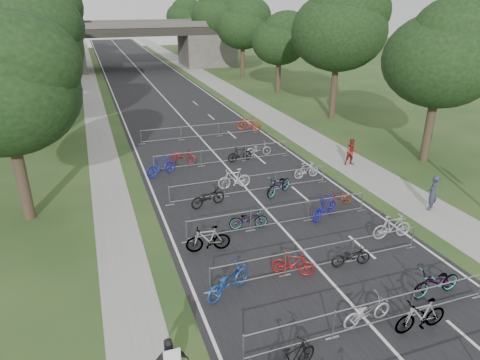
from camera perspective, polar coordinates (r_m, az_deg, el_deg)
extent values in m
cube|color=black|center=(56.98, -11.61, 12.32)|extent=(11.00, 140.00, 0.01)
cube|color=gray|center=(58.64, -3.69, 13.03)|extent=(3.00, 140.00, 0.01)
cube|color=gray|center=(56.42, -19.28, 11.42)|extent=(2.00, 140.00, 0.01)
cube|color=silver|center=(56.98, -11.61, 12.32)|extent=(0.12, 140.00, 0.00)
cube|color=#474440|center=(71.00, -23.27, 15.08)|extent=(8.00, 8.00, 5.00)
cube|color=#474440|center=(73.54, -4.43, 17.00)|extent=(8.00, 8.00, 5.00)
cube|color=black|center=(71.10, -13.98, 18.74)|extent=(30.00, 8.00, 1.20)
cube|color=#474440|center=(67.27, -13.66, 19.41)|extent=(30.00, 0.40, 0.90)
cube|color=#474440|center=(74.81, -14.42, 19.65)|extent=(30.00, 0.40, 0.90)
cube|color=white|center=(12.15, -9.04, -22.41)|extent=(0.45, 0.04, 0.55)
cylinder|color=#33261C|center=(23.23, -27.07, 0.11)|extent=(0.56, 0.56, 4.20)
ellipsoid|color=black|center=(22.14, -29.00, 9.97)|extent=(6.72, 6.72, 5.51)
sphere|color=black|center=(21.36, -28.26, 13.44)|extent=(5.38, 5.38, 5.38)
cylinder|color=#33261C|center=(31.06, 23.88, 6.29)|extent=(0.56, 0.56, 4.48)
ellipsoid|color=black|center=(30.24, 25.24, 14.25)|extent=(7.17, 7.17, 5.88)
sphere|color=black|center=(30.18, 27.23, 16.68)|extent=(5.73, 5.73, 5.73)
sphere|color=black|center=(30.37, 23.60, 12.82)|extent=(4.66, 4.66, 4.66)
cylinder|color=#33261C|center=(34.58, -25.26, 7.83)|extent=(0.56, 0.56, 4.72)
ellipsoid|color=black|center=(33.83, -26.62, 15.37)|extent=(7.56, 7.56, 6.20)
sphere|color=black|center=(33.17, -26.11, 18.01)|extent=(6.05, 6.05, 6.05)
sphere|color=black|center=(34.48, -27.10, 13.79)|extent=(4.91, 4.91, 4.91)
cylinder|color=#33261C|center=(40.25, 12.38, 11.63)|extent=(0.56, 0.56, 5.11)
ellipsoid|color=black|center=(39.61, 13.02, 18.74)|extent=(8.18, 8.18, 6.70)
sphere|color=black|center=(39.44, 14.44, 20.99)|extent=(6.54, 6.54, 6.54)
sphere|color=black|center=(39.85, 11.85, 17.38)|extent=(5.31, 5.31, 5.31)
cylinder|color=#33261C|center=(46.25, -24.33, 11.69)|extent=(0.56, 0.56, 5.25)
ellipsoid|color=black|center=(45.70, -25.42, 17.98)|extent=(8.40, 8.40, 6.89)
sphere|color=black|center=(45.10, -25.05, 20.16)|extent=(6.72, 6.72, 6.72)
sphere|color=black|center=(46.30, -25.79, 16.64)|extent=(5.46, 5.46, 5.46)
cylinder|color=#33261C|center=(50.77, 5.12, 13.62)|extent=(0.56, 0.56, 3.85)
ellipsoid|color=black|center=(50.30, 5.28, 17.87)|extent=(6.16, 6.16, 5.05)
sphere|color=black|center=(50.01, 6.25, 19.22)|extent=(4.93, 4.93, 4.93)
sphere|color=black|center=(50.62, 4.46, 17.05)|extent=(4.00, 4.00, 4.00)
cylinder|color=#33261C|center=(58.17, -23.64, 13.23)|extent=(0.56, 0.56, 4.20)
ellipsoid|color=black|center=(57.74, -24.31, 17.22)|extent=(6.72, 6.72, 5.51)
sphere|color=black|center=(57.13, -23.94, 18.61)|extent=(5.38, 5.38, 5.38)
sphere|color=black|center=(58.34, -24.65, 16.37)|extent=(4.37, 4.37, 4.37)
cylinder|color=#33261C|center=(61.71, 0.35, 15.67)|extent=(0.56, 0.56, 4.48)
ellipsoid|color=black|center=(61.31, 0.36, 19.74)|extent=(7.17, 7.17, 5.88)
sphere|color=black|center=(60.98, 1.10, 21.07)|extent=(5.73, 5.73, 5.73)
sphere|color=black|center=(61.66, -0.27, 18.93)|extent=(4.66, 4.66, 4.66)
cylinder|color=#33261C|center=(70.02, -23.28, 14.87)|extent=(0.56, 0.56, 4.72)
ellipsoid|color=black|center=(69.66, -23.90, 18.61)|extent=(7.56, 7.56, 6.20)
sphere|color=black|center=(69.08, -23.61, 19.90)|extent=(6.05, 6.05, 6.05)
sphere|color=black|center=(70.24, -24.18, 17.81)|extent=(4.91, 4.91, 4.91)
cylinder|color=#33261C|center=(72.99, -3.03, 17.03)|extent=(0.56, 0.56, 5.11)
ellipsoid|color=black|center=(72.64, -3.11, 20.96)|extent=(8.18, 8.18, 6.70)
sphere|color=black|center=(72.30, -2.53, 22.26)|extent=(6.54, 6.54, 6.54)
sphere|color=black|center=(73.02, -3.62, 20.16)|extent=(5.31, 5.31, 5.31)
cylinder|color=#33261C|center=(81.92, -23.02, 16.04)|extent=(0.56, 0.56, 5.25)
ellipsoid|color=black|center=(81.61, -23.61, 19.60)|extent=(8.40, 8.40, 6.89)
sphere|color=black|center=(81.06, -23.38, 20.82)|extent=(6.72, 6.72, 6.72)
sphere|color=black|center=(82.17, -23.84, 18.83)|extent=(5.46, 5.46, 5.46)
cylinder|color=#33261C|center=(84.56, -5.49, 17.36)|extent=(0.56, 0.56, 3.85)
ellipsoid|color=black|center=(84.27, -5.60, 19.91)|extent=(6.16, 6.16, 5.05)
sphere|color=black|center=(83.88, -5.12, 20.75)|extent=(4.93, 4.93, 4.93)
sphere|color=black|center=(84.68, -6.01, 19.38)|extent=(4.00, 4.00, 4.00)
cylinder|color=#33261C|center=(93.91, -22.75, 16.44)|extent=(0.56, 0.56, 4.20)
ellipsoid|color=black|center=(93.65, -23.16, 18.92)|extent=(6.72, 6.72, 5.51)
sphere|color=black|center=(93.08, -22.92, 19.78)|extent=(5.38, 5.38, 5.38)
sphere|color=black|center=(94.21, -23.38, 18.38)|extent=(4.37, 4.37, 4.37)
cylinder|color=#33261C|center=(96.15, -7.40, 18.14)|extent=(0.56, 0.56, 4.48)
ellipsoid|color=black|center=(95.89, -7.54, 20.75)|extent=(7.17, 7.17, 5.88)
sphere|color=black|center=(95.49, -7.14, 21.62)|extent=(5.73, 5.73, 5.73)
sphere|color=black|center=(96.30, -7.89, 20.21)|extent=(4.66, 4.66, 4.66)
cylinder|color=#96999E|center=(15.14, 17.67, -15.22)|extent=(9.20, 0.04, 0.04)
cylinder|color=#96999E|center=(15.68, 17.28, -17.73)|extent=(9.20, 0.04, 0.04)
cylinder|color=#96999E|center=(13.65, 0.47, -21.67)|extent=(0.05, 0.05, 1.10)
cylinder|color=#96999E|center=(14.71, 12.37, -18.37)|extent=(0.05, 0.05, 1.10)
cube|color=#96999E|center=(15.07, 12.19, -19.90)|extent=(0.50, 0.08, 0.03)
cylinder|color=#96999E|center=(16.29, 21.95, -15.06)|extent=(0.05, 0.05, 1.10)
cube|color=#96999E|center=(16.61, 21.66, -16.52)|extent=(0.50, 0.08, 0.03)
cube|color=#96999E|center=(18.54, 29.10, -13.48)|extent=(0.50, 0.08, 0.03)
cylinder|color=#96999E|center=(17.54, 10.71, -8.68)|extent=(9.20, 0.04, 0.04)
cylinder|color=#96999E|center=(18.01, 10.50, -11.04)|extent=(9.20, 0.04, 0.04)
cylinder|color=#96999E|center=(16.28, -4.01, -13.19)|extent=(0.05, 0.05, 1.10)
cube|color=#96999E|center=(16.60, -3.96, -14.68)|extent=(0.50, 0.08, 0.03)
cylinder|color=#96999E|center=(17.17, 6.06, -11.11)|extent=(0.05, 0.05, 1.10)
cube|color=#96999E|center=(17.48, 5.98, -12.56)|extent=(0.50, 0.08, 0.03)
cylinder|color=#96999E|center=(18.54, 14.76, -9.01)|extent=(0.05, 0.05, 1.10)
cube|color=#96999E|center=(18.83, 14.59, -10.40)|extent=(0.50, 0.08, 0.03)
cylinder|color=#96999E|center=(20.29, 22.04, -7.08)|extent=(0.05, 0.05, 1.10)
cube|color=#96999E|center=(20.54, 21.81, -8.38)|extent=(0.50, 0.08, 0.03)
cylinder|color=#96999E|center=(20.46, 5.45, -3.49)|extent=(9.20, 0.04, 0.04)
cylinder|color=#96999E|center=(20.86, 5.36, -5.63)|extent=(9.20, 0.04, 0.04)
cylinder|color=#96999E|center=(19.39, -7.13, -6.86)|extent=(0.05, 0.05, 1.10)
cube|color=#96999E|center=(19.66, -7.06, -8.21)|extent=(0.50, 0.08, 0.03)
cylinder|color=#96999E|center=(20.15, 1.42, -5.44)|extent=(0.05, 0.05, 1.10)
cube|color=#96999E|center=(20.41, 1.41, -6.76)|extent=(0.50, 0.08, 0.03)
cylinder|color=#96999E|center=(21.33, 9.16, -4.05)|extent=(0.05, 0.05, 1.10)
cube|color=#96999E|center=(21.57, 9.07, -5.31)|extent=(0.50, 0.08, 0.03)
cylinder|color=#96999E|center=(22.86, 15.94, -2.76)|extent=(0.05, 0.05, 1.10)
cube|color=#96999E|center=(23.09, 15.80, -3.96)|extent=(0.50, 0.08, 0.03)
cylinder|color=#96999E|center=(23.80, 1.43, 0.55)|extent=(9.20, 0.04, 0.04)
cylinder|color=#96999E|center=(24.15, 1.41, -1.36)|extent=(9.20, 0.04, 0.04)
cylinder|color=#96999E|center=(22.89, -9.41, -2.10)|extent=(0.05, 0.05, 1.10)
cube|color=#96999E|center=(23.12, -9.32, -3.30)|extent=(0.50, 0.08, 0.03)
cylinder|color=#96999E|center=(23.54, -2.07, -1.06)|extent=(0.05, 0.05, 1.10)
cube|color=#96999E|center=(23.76, -2.05, -2.24)|extent=(0.50, 0.08, 0.03)
cylinder|color=#96999E|center=(24.55, 4.76, -0.07)|extent=(0.05, 0.05, 1.10)
cube|color=#96999E|center=(24.77, 4.72, -1.21)|extent=(0.50, 0.08, 0.03)
cylinder|color=#96999E|center=(25.89, 10.96, 0.83)|extent=(0.05, 0.05, 1.10)
cube|color=#96999E|center=(26.10, 10.88, -0.26)|extent=(0.50, 0.08, 0.03)
cylinder|color=#96999E|center=(28.22, -2.22, 4.20)|extent=(9.20, 0.04, 0.04)
cylinder|color=#96999E|center=(28.52, -2.20, 2.55)|extent=(9.20, 0.04, 0.04)
cylinder|color=#96999E|center=(27.46, -11.40, 2.09)|extent=(0.05, 0.05, 1.10)
cube|color=#96999E|center=(27.65, -11.31, 1.06)|extent=(0.50, 0.08, 0.03)
cylinder|color=#96999E|center=(28.00, -5.20, 2.88)|extent=(0.05, 0.05, 1.10)
cube|color=#96999E|center=(28.19, -5.16, 1.86)|extent=(0.50, 0.08, 0.03)
cylinder|color=#96999E|center=(28.86, 0.70, 3.60)|extent=(0.05, 0.05, 1.10)
cube|color=#96999E|center=(29.04, 0.69, 2.60)|extent=(0.50, 0.08, 0.03)
cylinder|color=#96999E|center=(30.01, 6.21, 4.23)|extent=(0.05, 0.05, 1.10)
cube|color=#96999E|center=(30.18, 6.17, 3.27)|extent=(0.50, 0.08, 0.03)
cylinder|color=#96999E|center=(33.74, -5.34, 7.29)|extent=(9.20, 0.04, 0.04)
cylinder|color=#96999E|center=(33.99, -5.29, 5.88)|extent=(9.20, 0.04, 0.04)
cylinder|color=#96999E|center=(33.10, -13.06, 5.57)|extent=(0.05, 0.05, 1.10)
cube|color=#96999E|center=(33.26, -12.98, 4.69)|extent=(0.50, 0.08, 0.03)
cylinder|color=#96999E|center=(33.55, -7.85, 6.19)|extent=(0.05, 0.05, 1.10)
cube|color=#96999E|center=(33.71, -7.80, 5.32)|extent=(0.50, 0.08, 0.03)
cylinder|color=#96999E|center=(34.28, -2.81, 6.74)|extent=(0.05, 0.05, 1.10)
cube|color=#96999E|center=(34.43, -2.80, 5.88)|extent=(0.50, 0.08, 0.03)
cylinder|color=#96999E|center=(35.25, 1.99, 7.21)|extent=(0.05, 0.05, 1.10)
cube|color=#96999E|center=(35.40, 1.98, 6.38)|extent=(0.50, 0.08, 0.03)
imported|color=black|center=(13.48, 7.10, -22.67)|extent=(1.87, 1.05, 1.08)
imported|color=#AAA8B0|center=(15.55, 16.58, -16.47)|extent=(1.96, 0.83, 1.00)
imported|color=#96999E|center=(15.83, 22.98, -16.32)|extent=(1.96, 0.60, 1.17)
imported|color=#96999E|center=(17.66, 24.74, -12.32)|extent=(2.13, 0.81, 1.10)
imported|color=#1A4394|center=(16.18, -1.59, -13.31)|extent=(2.25, 1.68, 1.13)
imported|color=maroon|center=(17.28, 7.10, -11.03)|extent=(1.76, 1.27, 1.04)
imported|color=black|center=(18.31, 14.59, -9.82)|extent=(1.75, 0.78, 0.89)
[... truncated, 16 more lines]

